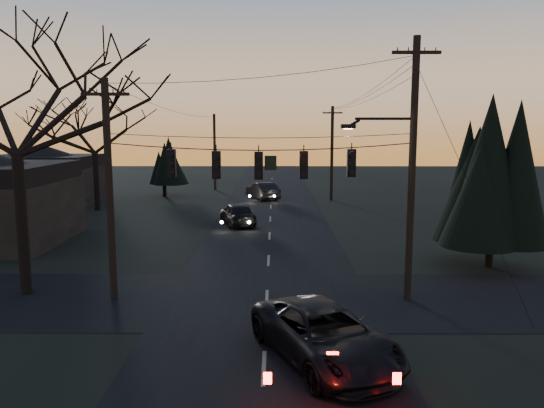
{
  "coord_description": "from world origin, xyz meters",
  "views": [
    {
      "loc": [
        0.29,
        -10.01,
        6.72
      ],
      "look_at": [
        0.2,
        9.92,
        3.79
      ],
      "focal_mm": 35.0,
      "sensor_mm": 36.0,
      "label": 1
    }
  ],
  "objects_px": {
    "utility_pole_far_l": "(215,190)",
    "bare_tree_left": "(13,97)",
    "evergreen_right": "(494,178)",
    "sedan_oncoming_b": "(263,191)",
    "utility_pole_far_r": "(331,200)",
    "utility_pole_right": "(407,299)",
    "suv_near": "(324,335)",
    "sedan_oncoming_a": "(238,214)",
    "utility_pole_left": "(114,299)"
  },
  "relations": [
    {
      "from": "sedan_oncoming_b",
      "to": "utility_pole_left",
      "type": "bearing_deg",
      "value": 54.84
    },
    {
      "from": "sedan_oncoming_b",
      "to": "utility_pole_far_r",
      "type": "bearing_deg",
      "value": 148.14
    },
    {
      "from": "utility_pole_right",
      "to": "utility_pole_left",
      "type": "relative_size",
      "value": 1.18
    },
    {
      "from": "utility_pole_far_l",
      "to": "evergreen_right",
      "type": "bearing_deg",
      "value": -61.82
    },
    {
      "from": "bare_tree_left",
      "to": "sedan_oncoming_b",
      "type": "height_order",
      "value": "bare_tree_left"
    },
    {
      "from": "utility_pole_left",
      "to": "utility_pole_far_r",
      "type": "height_order",
      "value": "same"
    },
    {
      "from": "utility_pole_far_r",
      "to": "evergreen_right",
      "type": "relative_size",
      "value": 1.15
    },
    {
      "from": "utility_pole_right",
      "to": "utility_pole_far_l",
      "type": "xyz_separation_m",
      "value": [
        -11.5,
        36.0,
        0.0
      ]
    },
    {
      "from": "suv_near",
      "to": "utility_pole_far_l",
      "type": "bearing_deg",
      "value": 76.63
    },
    {
      "from": "utility_pole_far_r",
      "to": "suv_near",
      "type": "bearing_deg",
      "value": -96.41
    },
    {
      "from": "utility_pole_left",
      "to": "evergreen_right",
      "type": "relative_size",
      "value": 1.15
    },
    {
      "from": "suv_near",
      "to": "sedan_oncoming_a",
      "type": "relative_size",
      "value": 1.22
    },
    {
      "from": "evergreen_right",
      "to": "suv_near",
      "type": "relative_size",
      "value": 1.31
    },
    {
      "from": "bare_tree_left",
      "to": "evergreen_right",
      "type": "distance_m",
      "value": 21.15
    },
    {
      "from": "sedan_oncoming_a",
      "to": "utility_pole_far_l",
      "type": "bearing_deg",
      "value": -95.0
    },
    {
      "from": "utility_pole_far_r",
      "to": "utility_pole_far_l",
      "type": "distance_m",
      "value": 14.01
    },
    {
      "from": "utility_pole_far_l",
      "to": "suv_near",
      "type": "relative_size",
      "value": 1.41
    },
    {
      "from": "evergreen_right",
      "to": "sedan_oncoming_b",
      "type": "xyz_separation_m",
      "value": [
        -11.45,
        23.84,
        -3.51
      ]
    },
    {
      "from": "bare_tree_left",
      "to": "utility_pole_left",
      "type": "bearing_deg",
      "value": -10.22
    },
    {
      "from": "utility_pole_far_r",
      "to": "utility_pole_far_l",
      "type": "xyz_separation_m",
      "value": [
        -11.5,
        8.0,
        0.0
      ]
    },
    {
      "from": "evergreen_right",
      "to": "bare_tree_left",
      "type": "bearing_deg",
      "value": -168.25
    },
    {
      "from": "utility_pole_far_l",
      "to": "bare_tree_left",
      "type": "xyz_separation_m",
      "value": [
        -3.76,
        -35.32,
        7.82
      ]
    },
    {
      "from": "evergreen_right",
      "to": "sedan_oncoming_a",
      "type": "bearing_deg",
      "value": 139.97
    },
    {
      "from": "utility_pole_far_r",
      "to": "sedan_oncoming_a",
      "type": "distance_m",
      "value": 14.51
    },
    {
      "from": "bare_tree_left",
      "to": "evergreen_right",
      "type": "xyz_separation_m",
      "value": [
        20.42,
        4.25,
        -3.53
      ]
    },
    {
      "from": "utility_pole_left",
      "to": "utility_pole_far_r",
      "type": "relative_size",
      "value": 1.0
    },
    {
      "from": "utility_pole_right",
      "to": "utility_pole_left",
      "type": "height_order",
      "value": "utility_pole_right"
    },
    {
      "from": "utility_pole_left",
      "to": "evergreen_right",
      "type": "height_order",
      "value": "evergreen_right"
    },
    {
      "from": "utility_pole_far_r",
      "to": "sedan_oncoming_a",
      "type": "bearing_deg",
      "value": -122.15
    },
    {
      "from": "utility_pole_far_r",
      "to": "utility_pole_left",
      "type": "bearing_deg",
      "value": -112.33
    },
    {
      "from": "utility_pole_far_r",
      "to": "suv_near",
      "type": "relative_size",
      "value": 1.5
    },
    {
      "from": "utility_pole_right",
      "to": "suv_near",
      "type": "bearing_deg",
      "value": -124.25
    },
    {
      "from": "bare_tree_left",
      "to": "sedan_oncoming_a",
      "type": "xyz_separation_m",
      "value": [
        7.55,
        15.05,
        -7.03
      ]
    },
    {
      "from": "evergreen_right",
      "to": "sedan_oncoming_b",
      "type": "height_order",
      "value": "evergreen_right"
    },
    {
      "from": "utility_pole_left",
      "to": "sedan_oncoming_b",
      "type": "height_order",
      "value": "utility_pole_left"
    },
    {
      "from": "utility_pole_right",
      "to": "utility_pole_far_l",
      "type": "relative_size",
      "value": 1.25
    },
    {
      "from": "bare_tree_left",
      "to": "evergreen_right",
      "type": "bearing_deg",
      "value": 11.75
    },
    {
      "from": "utility_pole_left",
      "to": "utility_pole_far_l",
      "type": "distance_m",
      "value": 36.0
    },
    {
      "from": "utility_pole_far_l",
      "to": "utility_pole_far_r",
      "type": "bearing_deg",
      "value": -34.82
    },
    {
      "from": "sedan_oncoming_b",
      "to": "utility_pole_far_l",
      "type": "bearing_deg",
      "value": -79.2
    },
    {
      "from": "utility_pole_left",
      "to": "sedan_oncoming_a",
      "type": "xyz_separation_m",
      "value": [
        3.79,
        15.73,
        0.79
      ]
    },
    {
      "from": "utility_pole_far_l",
      "to": "sedan_oncoming_a",
      "type": "distance_m",
      "value": 20.64
    },
    {
      "from": "utility_pole_right",
      "to": "evergreen_right",
      "type": "distance_m",
      "value": 8.32
    },
    {
      "from": "utility_pole_far_l",
      "to": "sedan_oncoming_b",
      "type": "relative_size",
      "value": 1.7
    },
    {
      "from": "utility_pole_left",
      "to": "suv_near",
      "type": "xyz_separation_m",
      "value": [
        7.73,
        -5.53,
        0.79
      ]
    },
    {
      "from": "utility_pole_far_r",
      "to": "utility_pole_right",
      "type": "bearing_deg",
      "value": -90.0
    },
    {
      "from": "bare_tree_left",
      "to": "suv_near",
      "type": "distance_m",
      "value": 14.84
    },
    {
      "from": "evergreen_right",
      "to": "utility_pole_far_l",
      "type": "bearing_deg",
      "value": 118.18
    },
    {
      "from": "utility_pole_left",
      "to": "utility_pole_far_r",
      "type": "distance_m",
      "value": 30.27
    },
    {
      "from": "utility_pole_right",
      "to": "sedan_oncoming_b",
      "type": "bearing_deg",
      "value": 102.35
    }
  ]
}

